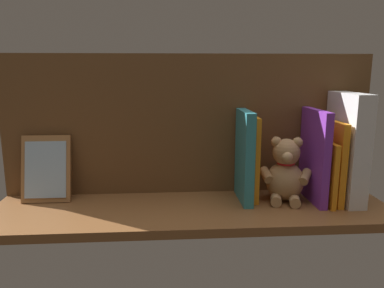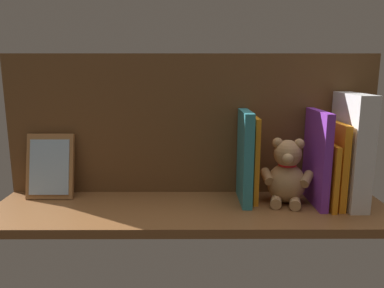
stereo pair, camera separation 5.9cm
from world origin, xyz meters
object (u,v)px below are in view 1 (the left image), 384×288
book_0 (330,161)px  teddy_bear (285,173)px  dictionary_thick_white (347,148)px  picture_frame_leaning (46,169)px

book_0 → teddy_bear: book_0 is taller
dictionary_thick_white → teddy_bear: bearing=-2.0°
book_0 → teddy_bear: bearing=-0.2°
dictionary_thick_white → picture_frame_leaning: dictionary_thick_white is taller
teddy_bear → picture_frame_leaning: (63.30, -4.71, 1.00)cm
book_0 → dictionary_thick_white: bearing=172.6°
teddy_bear → dictionary_thick_white: bearing=-167.8°
dictionary_thick_white → teddy_bear: 17.28cm
dictionary_thick_white → picture_frame_leaning: size_ratio=1.64×
picture_frame_leaning → book_0: bearing=176.4°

